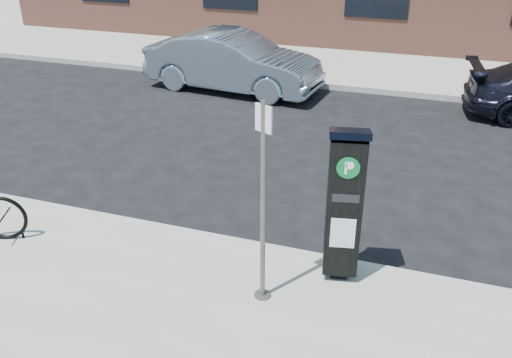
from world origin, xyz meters
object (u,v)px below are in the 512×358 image
at_px(bike_rack, 3,218).
at_px(car_silver, 233,62).
at_px(parking_kiosk, 344,204).
at_px(sign_pole, 263,208).

bearing_deg(bike_rack, car_silver, 65.25).
xyz_separation_m(parking_kiosk, car_silver, (-4.31, 7.45, -0.44)).
xyz_separation_m(parking_kiosk, bike_rack, (-4.71, -0.69, -0.72)).
distance_m(bike_rack, car_silver, 8.16).
height_order(parking_kiosk, sign_pole, sign_pole).
bearing_deg(parking_kiosk, bike_rack, 176.77).
relative_size(sign_pole, bike_rack, 3.62).
xyz_separation_m(sign_pole, bike_rack, (-3.91, 0.04, -0.92)).
bearing_deg(sign_pole, bike_rack, -156.69).
bearing_deg(bike_rack, sign_pole, -22.59).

